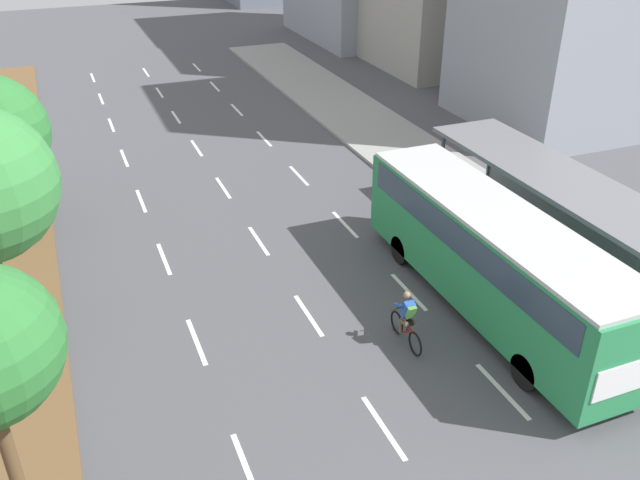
% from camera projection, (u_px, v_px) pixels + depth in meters
% --- Properties ---
extents(median_strip, '(2.60, 52.00, 0.12)m').
position_uv_depth(median_strip, '(17.00, 233.00, 25.12)').
color(median_strip, brown).
rests_on(median_strip, ground).
extents(sidewalk_right, '(4.50, 52.00, 0.15)m').
position_uv_depth(sidewalk_right, '(424.00, 165.00, 30.88)').
color(sidewalk_right, gray).
rests_on(sidewalk_right, ground).
extents(lane_divider_left, '(0.14, 48.31, 0.01)m').
position_uv_depth(lane_divider_left, '(152.00, 227.00, 25.63)').
color(lane_divider_left, white).
rests_on(lane_divider_left, ground).
extents(lane_divider_center, '(0.14, 48.31, 0.01)m').
position_uv_depth(lane_divider_center, '(240.00, 212.00, 26.78)').
color(lane_divider_center, white).
rests_on(lane_divider_center, ground).
extents(lane_divider_right, '(0.14, 48.31, 0.01)m').
position_uv_depth(lane_divider_right, '(320.00, 198.00, 27.93)').
color(lane_divider_right, white).
rests_on(lane_divider_right, ground).
extents(bus_shelter, '(2.90, 12.57, 2.86)m').
position_uv_depth(bus_shelter, '(569.00, 210.00, 22.76)').
color(bus_shelter, gray).
rests_on(bus_shelter, sidewalk_right).
extents(bus, '(2.54, 11.29, 3.37)m').
position_uv_depth(bus, '(492.00, 251.00, 19.93)').
color(bus, '#28844C').
rests_on(bus, ground).
extents(cyclist, '(0.46, 1.82, 1.71)m').
position_uv_depth(cyclist, '(407.00, 321.00, 18.97)').
color(cyclist, black).
rests_on(cyclist, ground).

